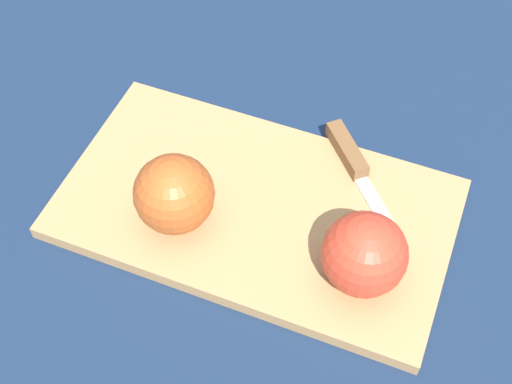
{
  "coord_description": "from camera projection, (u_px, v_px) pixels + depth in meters",
  "views": [
    {
      "loc": [
        0.09,
        -0.41,
        0.59
      ],
      "look_at": [
        0.0,
        0.0,
        0.03
      ],
      "focal_mm": 50.0,
      "sensor_mm": 36.0,
      "label": 1
    }
  ],
  "objects": [
    {
      "name": "cutting_board",
      "position": [
        256.0,
        208.0,
        0.72
      ],
      "size": [
        0.42,
        0.28,
        0.01
      ],
      "color": "#A37A4C",
      "rests_on": "ground_plane"
    },
    {
      "name": "apple_half_right",
      "position": [
        365.0,
        254.0,
        0.63
      ],
      "size": [
        0.08,
        0.08,
        0.08
      ],
      "rotation": [
        0.0,
        0.0,
        5.63
      ],
      "color": "red",
      "rests_on": "cutting_board"
    },
    {
      "name": "knife",
      "position": [
        352.0,
        159.0,
        0.74
      ],
      "size": [
        0.1,
        0.14,
        0.02
      ],
      "rotation": [
        0.0,
        0.0,
        -1.0
      ],
      "color": "silver",
      "rests_on": "cutting_board"
    },
    {
      "name": "apple_half_left",
      "position": [
        174.0,
        194.0,
        0.67
      ],
      "size": [
        0.08,
        0.08,
        0.08
      ],
      "rotation": [
        0.0,
        0.0,
        5.47
      ],
      "color": "#AD4C1E",
      "rests_on": "cutting_board"
    },
    {
      "name": "apple_slice",
      "position": [
        358.0,
        245.0,
        0.68
      ],
      "size": [
        0.05,
        0.05,
        0.01
      ],
      "color": "beige",
      "rests_on": "cutting_board"
    },
    {
      "name": "ground_plane",
      "position": [
        256.0,
        213.0,
        0.73
      ],
      "size": [
        4.0,
        4.0,
        0.0
      ],
      "primitive_type": "plane",
      "color": "#14233D"
    }
  ]
}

